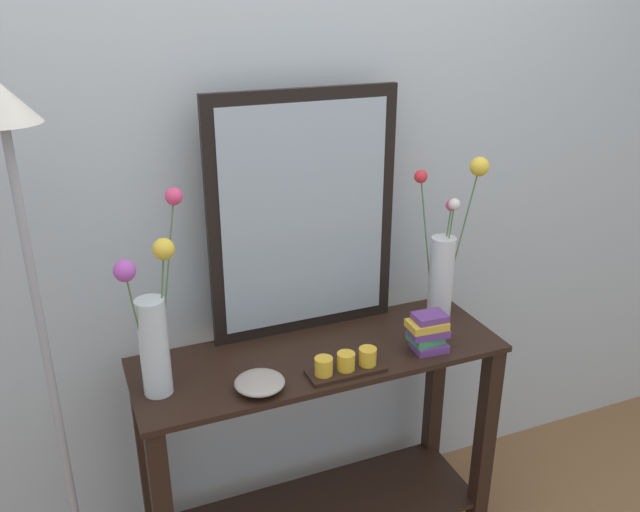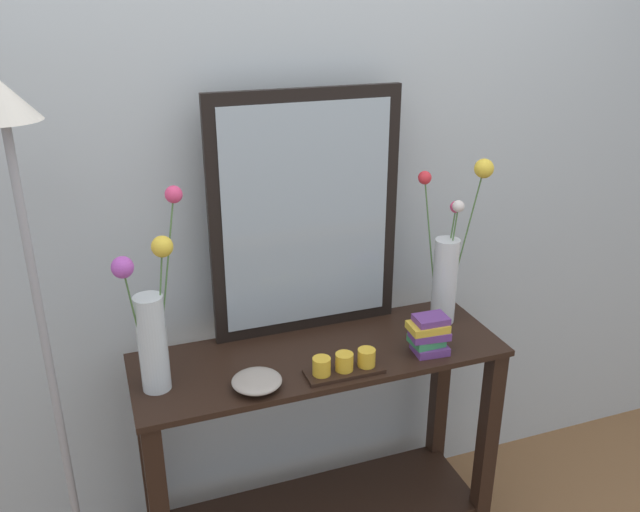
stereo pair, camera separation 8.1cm
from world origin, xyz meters
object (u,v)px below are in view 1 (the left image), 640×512
at_px(book_stack, 428,332).
at_px(tall_vase_left, 154,327).
at_px(floor_lamp, 37,301).
at_px(mirror_leaning, 304,216).
at_px(decorative_bowl, 260,383).
at_px(vase_right, 444,262).
at_px(candle_tray, 346,364).
at_px(console_table, 320,440).

bearing_deg(book_stack, tall_vase_left, 174.12).
xyz_separation_m(tall_vase_left, floor_lamp, (-0.29, 0.03, 0.12)).
distance_m(mirror_leaning, decorative_bowl, 0.56).
bearing_deg(floor_lamp, vase_right, 2.30).
height_order(tall_vase_left, decorative_bowl, tall_vase_left).
bearing_deg(candle_tray, decorative_bowl, 177.86).
distance_m(vase_right, floor_lamp, 1.30).
distance_m(mirror_leaning, tall_vase_left, 0.60).
distance_m(vase_right, book_stack, 0.28).
height_order(console_table, candle_tray, candle_tray).
height_order(decorative_bowl, book_stack, book_stack).
distance_m(console_table, book_stack, 0.54).
bearing_deg(console_table, decorative_bowl, -152.10).
xyz_separation_m(tall_vase_left, vase_right, (1.01, 0.08, 0.00)).
relative_size(console_table, candle_tray, 4.94).
height_order(mirror_leaning, floor_lamp, floor_lamp).
bearing_deg(mirror_leaning, book_stack, -42.26).
bearing_deg(decorative_bowl, console_table, 27.90).
height_order(candle_tray, floor_lamp, floor_lamp).
distance_m(tall_vase_left, book_stack, 0.87).
xyz_separation_m(console_table, vase_right, (0.49, 0.06, 0.57)).
height_order(tall_vase_left, floor_lamp, floor_lamp).
bearing_deg(candle_tray, floor_lamp, 170.16).
bearing_deg(console_table, candle_tray, -78.56).
height_order(vase_right, decorative_bowl, vase_right).
height_order(tall_vase_left, book_stack, tall_vase_left).
bearing_deg(tall_vase_left, console_table, 2.78).
distance_m(tall_vase_left, floor_lamp, 0.31).
relative_size(decorative_bowl, book_stack, 1.13).
bearing_deg(vase_right, tall_vase_left, -175.35).
height_order(console_table, book_stack, book_stack).
bearing_deg(mirror_leaning, console_table, -94.99).
bearing_deg(floor_lamp, decorative_bowl, -13.48).
bearing_deg(console_table, floor_lamp, 179.67).
relative_size(book_stack, floor_lamp, 0.08).
bearing_deg(mirror_leaning, vase_right, -14.13).
bearing_deg(decorative_bowl, floor_lamp, 166.52).
relative_size(console_table, book_stack, 9.07).
bearing_deg(vase_right, book_stack, -132.55).
bearing_deg(decorative_bowl, mirror_leaning, 49.54).
xyz_separation_m(mirror_leaning, candle_tray, (0.01, -0.32, -0.38)).
distance_m(mirror_leaning, floor_lamp, 0.84).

